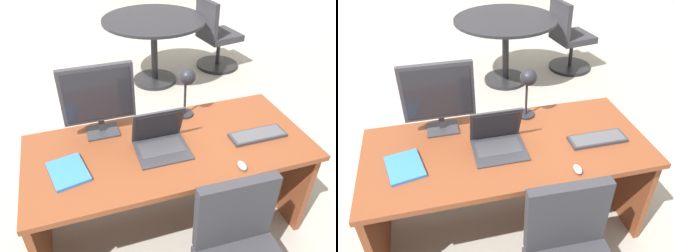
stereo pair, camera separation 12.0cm
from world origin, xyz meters
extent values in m
plane|color=gray|center=(0.00, 1.50, 0.00)|extent=(12.00, 12.00, 0.00)
cube|color=brown|center=(0.00, 0.00, 0.71)|extent=(1.73, 0.77, 0.03)
cube|color=brown|center=(-0.84, 0.00, 0.35)|extent=(0.04, 0.68, 0.69)
cube|color=brown|center=(0.84, 0.00, 0.35)|extent=(0.04, 0.68, 0.69)
cube|color=brown|center=(0.00, 0.29, 0.38)|extent=(1.52, 0.02, 0.48)
cube|color=#2D2D33|center=(-0.37, 0.27, 0.73)|extent=(0.20, 0.16, 0.01)
cube|color=#2D2D33|center=(-0.37, 0.28, 0.78)|extent=(0.04, 0.02, 0.09)
cube|color=#2D2D33|center=(-0.37, 0.27, 1.01)|extent=(0.44, 0.04, 0.36)
cube|color=black|center=(-0.37, 0.25, 1.01)|extent=(0.40, 0.00, 0.32)
cube|color=#2D2D33|center=(-0.06, -0.03, 0.73)|extent=(0.31, 0.27, 0.01)
cube|color=#38383D|center=(-0.06, -0.01, 0.74)|extent=(0.26, 0.15, 0.00)
cube|color=#2D2D33|center=(-0.06, 0.06, 0.85)|extent=(0.31, 0.10, 0.24)
cube|color=black|center=(-0.06, 0.05, 0.85)|extent=(0.27, 0.08, 0.20)
cube|color=#2D2D33|center=(0.55, -0.08, 0.73)|extent=(0.36, 0.13, 0.02)
cube|color=#47474C|center=(0.55, -0.08, 0.75)|extent=(0.33, 0.11, 0.00)
ellipsoid|color=#B7BABF|center=(0.32, -0.32, 0.74)|extent=(0.04, 0.08, 0.03)
cylinder|color=black|center=(0.20, 0.30, 0.73)|extent=(0.12, 0.12, 0.01)
cylinder|color=black|center=(0.20, 0.30, 0.87)|extent=(0.02, 0.02, 0.25)
sphere|color=black|center=(0.20, 0.27, 1.03)|extent=(0.11, 0.11, 0.11)
cube|color=blue|center=(-0.61, -0.06, 0.73)|extent=(0.24, 0.28, 0.02)
cube|color=#2D2D33|center=(0.18, -0.52, 0.63)|extent=(0.44, 0.07, 0.42)
cylinder|color=black|center=(0.52, 2.19, 0.02)|extent=(0.54, 0.54, 0.04)
cylinder|color=black|center=(0.52, 2.19, 0.40)|extent=(0.08, 0.08, 0.73)
cylinder|color=black|center=(0.52, 2.19, 0.78)|extent=(1.19, 1.19, 0.03)
cylinder|color=black|center=(1.46, 2.34, 0.02)|extent=(0.56, 0.56, 0.04)
cylinder|color=black|center=(1.46, 2.34, 0.22)|extent=(0.05, 0.05, 0.35)
cube|color=#2D2D33|center=(1.46, 2.34, 0.43)|extent=(0.53, 0.53, 0.08)
cube|color=#2D2D33|center=(1.25, 2.31, 0.69)|extent=(0.13, 0.44, 0.44)
camera|label=1|loc=(-0.51, -1.53, 2.00)|focal=36.10mm
camera|label=2|loc=(-0.40, -1.56, 2.00)|focal=36.10mm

